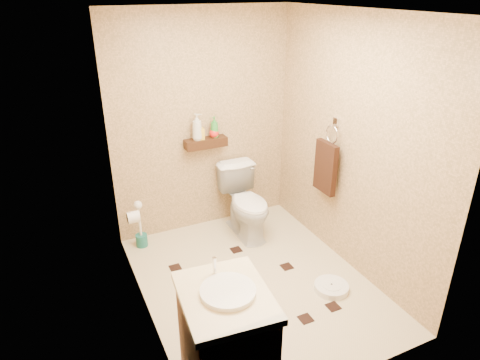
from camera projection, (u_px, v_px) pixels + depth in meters
ground at (254, 282)px, 4.06m from camera, size 2.50×2.50×0.00m
wall_back at (203, 125)px, 4.58m from camera, size 2.00×0.04×2.40m
wall_front at (353, 239)px, 2.53m from camera, size 2.00×0.04×2.40m
wall_left at (136, 188)px, 3.17m from camera, size 0.04×2.50×2.40m
wall_right at (352, 148)px, 3.94m from camera, size 0.04×2.50×2.40m
ceiling at (259, 11)px, 3.05m from camera, size 2.00×2.50×0.02m
wall_shelf at (206, 143)px, 4.59m from camera, size 0.46×0.14×0.10m
floor_accents at (259, 283)px, 4.03m from camera, size 1.19×1.29×0.01m
toilet at (246, 203)px, 4.71m from camera, size 0.44×0.76×0.77m
vanity at (226, 341)px, 2.83m from camera, size 0.62×0.72×0.94m
bathroom_scale at (331, 287)px, 3.94m from camera, size 0.32×0.32×0.06m
toilet_brush at (141, 230)px, 4.54m from camera, size 0.12×0.12×0.54m
towel_ring at (326, 165)px, 4.22m from camera, size 0.12×0.30×0.76m
toilet_paper at (133, 217)px, 3.97m from camera, size 0.12×0.11×0.12m
bottle_a at (197, 127)px, 4.47m from camera, size 0.15×0.15×0.28m
bottle_b at (200, 131)px, 4.51m from camera, size 0.09×0.09×0.18m
bottle_c at (214, 131)px, 4.58m from camera, size 0.12×0.12×0.13m
bottle_d at (214, 127)px, 4.56m from camera, size 0.12×0.12×0.23m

